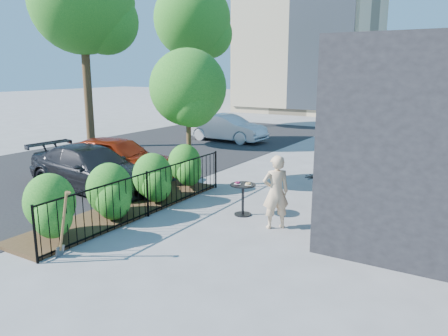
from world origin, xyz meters
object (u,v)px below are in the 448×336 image
Objects in this scene: car_red at (117,158)px; car_silver at (227,128)px; woman at (276,192)px; cafe_table at (243,194)px; shovel at (63,228)px; patio_tree at (189,92)px; street_tree_near at (83,8)px; street_tree_far at (193,24)px; car_darkgrey at (92,168)px.

car_red is 1.02× the size of car_silver.
woman reaches higher than car_red.
cafe_table is 0.60× the size of shovel.
patio_tree is 4.86× the size of cafe_table.
shovel is 0.34× the size of car_silver.
woman reaches higher than car_silver.
car_red reaches higher than shovel.
street_tree_near is 8.22m from car_silver.
patio_tree is at bearing -55.49° from street_tree_far.
patio_tree is at bearing -154.98° from car_silver.
patio_tree is 4.53m from woman.
car_darkgrey is at bearing -43.23° from woman.
patio_tree is 2.42× the size of woman.
car_red is 8.26m from car_silver.
patio_tree reaches higher than cafe_table.
car_darkgrey is (-2.21, -1.77, -2.14)m from patio_tree.
car_red is (-2.54, -0.43, -2.08)m from patio_tree.
woman is at bearing -24.24° from street_tree_near.
woman is at bearing -27.65° from patio_tree.
cafe_table is at bearing -50.98° from street_tree_far.
shovel is at bearing -79.62° from patio_tree.
car_darkgrey is at bearing -176.85° from cafe_table.
car_silver is at bearing 46.70° from street_tree_near.
shovel is (-1.61, -3.85, 0.06)m from cafe_table.
patio_tree is 8.92m from street_tree_near.
car_silver is (-6.99, 9.68, -0.17)m from woman.
street_tree_near is 2.11× the size of car_silver.
shovel is (0.98, -5.36, -2.17)m from patio_tree.
shovel is at bearing -160.07° from car_silver.
street_tree_far is at bearing 53.31° from car_silver.
street_tree_far reaches higher than woman.
street_tree_near is 10.22× the size of cafe_table.
shovel is (-2.64, -3.46, -0.22)m from woman.
cafe_table is 0.19× the size of car_darkgrey.
shovel is 0.31× the size of car_darkgrey.
cafe_table is 0.20× the size of car_red.
car_silver is (4.32, -3.41, -5.27)m from street_tree_far.
woman reaches higher than shovel.
patio_tree reaches higher than car_red.
woman is at bearing -49.17° from street_tree_far.
car_red is (-3.53, 4.93, 0.09)m from shovel.
woman is (11.32, -5.09, -5.10)m from street_tree_near.
street_tree_near is 12.54m from cafe_table.
woman is 0.38× the size of car_darkgrey.
car_darkgrey reaches higher than cafe_table.
woman is at bearing -110.27° from car_red.
street_tree_far is 6.17× the size of shovel.
street_tree_near reaches higher than car_darkgrey.
cafe_table is at bearing -24.56° from street_tree_near.
car_silver is (-0.83, 8.22, -0.04)m from car_red.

